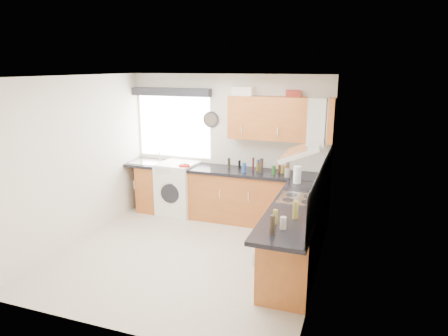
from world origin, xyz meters
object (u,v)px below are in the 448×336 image
at_px(upper_cabinets, 281,119).
at_px(extractor_hood, 310,136).
at_px(oven, 297,233).
at_px(washing_machine, 178,188).

bearing_deg(upper_cabinets, extractor_hood, -63.87).
height_order(oven, washing_machine, washing_machine).
bearing_deg(oven, extractor_hood, -0.00).
height_order(upper_cabinets, washing_machine, upper_cabinets).
xyz_separation_m(oven, washing_machine, (-2.35, 1.17, 0.05)).
bearing_deg(oven, upper_cabinets, 112.54).
relative_size(oven, extractor_hood, 1.09).
distance_m(extractor_hood, upper_cabinets, 1.48).
height_order(extractor_hood, washing_machine, extractor_hood).
distance_m(extractor_hood, washing_machine, 3.01).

